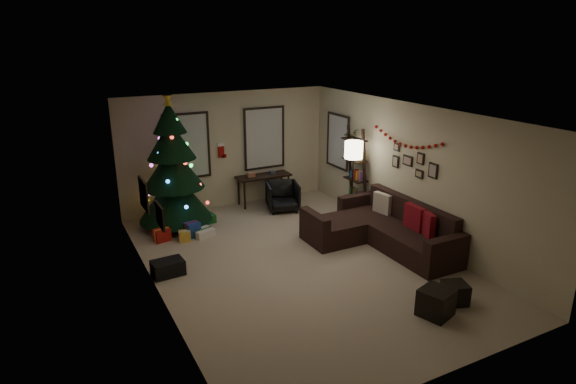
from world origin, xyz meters
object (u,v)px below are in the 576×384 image
object	(u,v)px
sofa	(382,230)
desk_chair	(283,196)
christmas_tree	(173,172)
desk	(264,178)
bookshelf	(356,173)

from	to	relation	value
sofa	desk_chair	size ratio (longest dim) A/B	4.15
sofa	desk_chair	world-z (taller)	sofa
christmas_tree	sofa	bearing A→B (deg)	-40.75
desk	bookshelf	size ratio (longest dim) A/B	0.64
desk_chair	bookshelf	distance (m)	1.80
sofa	desk_chair	bearing A→B (deg)	107.83
desk	desk_chair	bearing A→B (deg)	-74.18
christmas_tree	bookshelf	size ratio (longest dim) A/B	1.41
desk	bookshelf	distance (m)	2.29
desk	christmas_tree	bearing A→B (deg)	-169.31
desk	desk_chair	size ratio (longest dim) A/B	1.95
christmas_tree	desk	size ratio (longest dim) A/B	2.19
desk_chair	sofa	bearing A→B (deg)	-55.74
sofa	christmas_tree	bearing A→B (deg)	139.25
bookshelf	christmas_tree	bearing A→B (deg)	161.43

